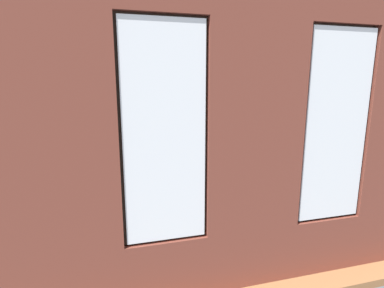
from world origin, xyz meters
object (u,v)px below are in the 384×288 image
at_px(couch_left, 316,180).
at_px(remote_black, 192,167).
at_px(tv_flatscreen, 26,169).
at_px(couch_by_window, 217,232).
at_px(potted_plant_beside_window_right, 60,236).
at_px(potted_plant_between_couches, 310,200).
at_px(potted_plant_mid_room_small, 221,164).
at_px(remote_silver, 175,170).
at_px(coffee_table, 175,173).
at_px(remote_gray, 155,173).
at_px(cup_ceramic, 166,168).
at_px(media_console, 30,204).
at_px(potted_plant_near_tv, 54,203).
at_px(potted_plant_corner_near_left, 261,135).
at_px(table_plant_small, 182,165).
at_px(potted_plant_foreground_right, 65,157).

xyz_separation_m(couch_left, remote_black, (2.35, -1.15, 0.14)).
bearing_deg(tv_flatscreen, couch_by_window, 144.79).
height_order(potted_plant_beside_window_right, potted_plant_between_couches, potted_plant_between_couches).
bearing_deg(potted_plant_mid_room_small, remote_silver, 20.07).
height_order(coffee_table, remote_black, remote_black).
bearing_deg(coffee_table, remote_gray, 14.31).
distance_m(cup_ceramic, potted_plant_beside_window_right, 3.25).
distance_m(remote_silver, media_console, 2.79).
bearing_deg(potted_plant_near_tv, coffee_table, -144.87).
distance_m(potted_plant_beside_window_right, potted_plant_corner_near_left, 6.49).
distance_m(cup_ceramic, potted_plant_corner_near_left, 3.50).
height_order(remote_black, tv_flatscreen, tv_flatscreen).
xyz_separation_m(couch_left, potted_plant_between_couches, (1.27, 1.49, 0.27)).
bearing_deg(potted_plant_mid_room_small, coffee_table, 20.07).
xyz_separation_m(coffee_table, remote_silver, (-0.00, 0.00, 0.07)).
bearing_deg(table_plant_small, potted_plant_beside_window_right, 51.45).
xyz_separation_m(coffee_table, potted_plant_foreground_right, (2.41, -1.64, 0.11)).
distance_m(remote_gray, remote_black, 0.89).
bearing_deg(remote_gray, coffee_table, 114.97).
distance_m(couch_left, remote_silver, 2.95).
distance_m(coffee_table, remote_gray, 0.47).
bearing_deg(couch_by_window, coffee_table, -89.30).
bearing_deg(cup_ceramic, potted_plant_mid_room_small, -166.10).
xyz_separation_m(tv_flatscreen, potted_plant_between_couches, (-4.21, 1.89, -0.27)).
bearing_deg(couch_by_window, remote_gray, -78.87).
bearing_deg(potted_plant_foreground_right, remote_silver, 145.73).
distance_m(remote_silver, potted_plant_foreground_right, 2.92).
bearing_deg(media_console, table_plant_small, -169.86).
distance_m(remote_silver, potted_plant_beside_window_right, 3.27).
height_order(media_console, potted_plant_near_tv, potted_plant_near_tv).
bearing_deg(potted_plant_beside_window_right, potted_plant_near_tv, -77.94).
distance_m(potted_plant_near_tv, potted_plant_mid_room_small, 3.89).
xyz_separation_m(couch_left, cup_ceramic, (2.95, -1.11, 0.17)).
height_order(couch_left, potted_plant_mid_room_small, couch_left).
distance_m(remote_gray, media_console, 2.33).
height_order(remote_black, media_console, remote_black).
xyz_separation_m(remote_black, remote_silver, (0.41, 0.13, 0.00)).
relative_size(table_plant_small, potted_plant_foreground_right, 0.32).
distance_m(media_console, potted_plant_foreground_right, 2.30).
bearing_deg(remote_gray, remote_silver, 114.97).
bearing_deg(cup_ceramic, potted_plant_beside_window_right, 57.90).
relative_size(remote_black, tv_flatscreen, 0.15).
distance_m(remote_black, media_console, 3.22).
relative_size(table_plant_small, remote_silver, 1.44).
bearing_deg(remote_silver, cup_ceramic, 150.28).
xyz_separation_m(coffee_table, potted_plant_between_couches, (-1.50, 2.50, 0.20)).
relative_size(couch_by_window, potted_plant_foreground_right, 2.68).
relative_size(table_plant_small, potted_plant_beside_window_right, 0.27).
relative_size(coffee_table, potted_plant_mid_room_small, 2.48).
distance_m(cup_ceramic, potted_plant_foreground_right, 2.71).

